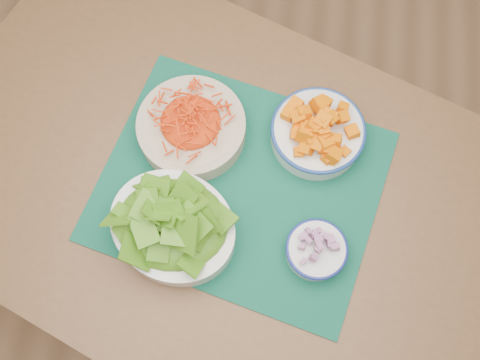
# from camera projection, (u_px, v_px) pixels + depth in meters

# --- Properties ---
(ground) EXTENTS (4.00, 4.00, 0.00)m
(ground) POSITION_uv_depth(u_px,v_px,m) (278.00, 274.00, 1.80)
(ground) COLOR #A97852
(ground) RESTS_ON ground
(table) EXTENTS (1.45, 1.22, 0.75)m
(table) POSITION_uv_depth(u_px,v_px,m) (212.00, 194.00, 1.20)
(table) COLOR brown
(table) RESTS_ON ground
(placemat) EXTENTS (0.65, 0.58, 0.00)m
(placemat) POSITION_uv_depth(u_px,v_px,m) (240.00, 185.00, 1.11)
(placemat) COLOR #063528
(placemat) RESTS_ON table
(carrot_bowl) EXTENTS (0.26, 0.26, 0.09)m
(carrot_bowl) POSITION_uv_depth(u_px,v_px,m) (191.00, 125.00, 1.10)
(carrot_bowl) COLOR #C8B395
(carrot_bowl) RESTS_ON placemat
(squash_bowl) EXTENTS (0.24, 0.24, 0.10)m
(squash_bowl) POSITION_uv_depth(u_px,v_px,m) (318.00, 130.00, 1.10)
(squash_bowl) COLOR silver
(squash_bowl) RESTS_ON placemat
(lettuce_bowl) EXTENTS (0.32, 0.30, 0.12)m
(lettuce_bowl) POSITION_uv_depth(u_px,v_px,m) (172.00, 224.00, 1.02)
(lettuce_bowl) COLOR white
(lettuce_bowl) RESTS_ON placemat
(onion_bowl) EXTENTS (0.14, 0.14, 0.06)m
(onion_bowl) POSITION_uv_depth(u_px,v_px,m) (316.00, 250.00, 1.03)
(onion_bowl) COLOR silver
(onion_bowl) RESTS_ON placemat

